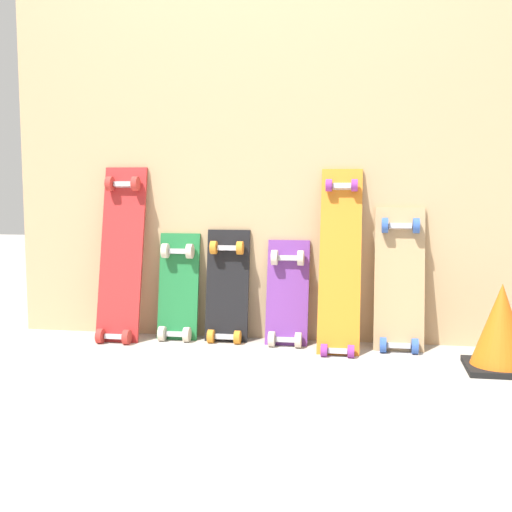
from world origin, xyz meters
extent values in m
plane|color=#B2AAA0|center=(0.00, 0.00, 0.00)|extent=(12.00, 12.00, 0.00)
cube|color=tan|center=(0.00, 0.07, 0.84)|extent=(2.46, 0.04, 1.67)
cube|color=#B22626|center=(-0.67, -0.06, 0.39)|extent=(0.21, 0.22, 0.90)
cube|color=#B7B7BF|center=(-0.67, -0.16, 0.03)|extent=(0.10, 0.04, 0.03)
cube|color=#B7B7BF|center=(-0.67, 0.00, 0.75)|extent=(0.10, 0.04, 0.03)
cylinder|color=red|center=(-0.73, -0.18, 0.04)|extent=(0.03, 0.07, 0.07)
cylinder|color=red|center=(-0.60, -0.18, 0.04)|extent=(0.03, 0.07, 0.07)
cylinder|color=red|center=(-0.73, -0.02, 0.76)|extent=(0.03, 0.07, 0.07)
cylinder|color=red|center=(-0.60, -0.02, 0.76)|extent=(0.03, 0.07, 0.07)
cube|color=#1E7238|center=(-0.40, -0.01, 0.23)|extent=(0.20, 0.12, 0.58)
cube|color=#B7B7BF|center=(-0.40, -0.07, 0.03)|extent=(0.09, 0.04, 0.03)
cube|color=#B7B7BF|center=(-0.40, 0.00, 0.43)|extent=(0.09, 0.04, 0.03)
cylinder|color=beige|center=(-0.46, -0.09, 0.04)|extent=(0.03, 0.07, 0.07)
cylinder|color=beige|center=(-0.33, -0.09, 0.04)|extent=(0.03, 0.07, 0.07)
cylinder|color=beige|center=(-0.46, -0.01, 0.43)|extent=(0.03, 0.07, 0.07)
cylinder|color=beige|center=(-0.33, -0.01, 0.43)|extent=(0.03, 0.07, 0.07)
cube|color=black|center=(-0.15, -0.01, 0.23)|extent=(0.21, 0.11, 0.60)
cube|color=#B7B7BF|center=(-0.15, -0.07, 0.03)|extent=(0.09, 0.04, 0.03)
cube|color=#B7B7BF|center=(-0.15, 0.00, 0.45)|extent=(0.09, 0.04, 0.03)
cylinder|color=orange|center=(-0.22, -0.08, 0.03)|extent=(0.03, 0.06, 0.06)
cylinder|color=orange|center=(-0.09, -0.08, 0.03)|extent=(0.03, 0.06, 0.06)
cylinder|color=orange|center=(-0.22, -0.01, 0.45)|extent=(0.03, 0.06, 0.06)
cylinder|color=orange|center=(-0.09, -0.01, 0.45)|extent=(0.03, 0.06, 0.06)
cube|color=#6B338C|center=(0.14, -0.02, 0.21)|extent=(0.20, 0.15, 0.55)
cube|color=#B7B7BF|center=(0.14, -0.09, 0.03)|extent=(0.09, 0.04, 0.03)
cube|color=#B7B7BF|center=(0.14, 0.00, 0.40)|extent=(0.09, 0.04, 0.03)
cylinder|color=beige|center=(0.08, -0.11, 0.04)|extent=(0.03, 0.07, 0.07)
cylinder|color=beige|center=(0.21, -0.11, 0.04)|extent=(0.03, 0.07, 0.07)
cylinder|color=beige|center=(0.08, -0.02, 0.41)|extent=(0.03, 0.07, 0.07)
cylinder|color=beige|center=(0.21, -0.02, 0.41)|extent=(0.03, 0.07, 0.07)
cube|color=orange|center=(0.39, -0.09, 0.38)|extent=(0.19, 0.29, 0.90)
cube|color=#B7B7BF|center=(0.39, -0.23, 0.02)|extent=(0.09, 0.04, 0.03)
cube|color=#B7B7BF|center=(0.39, -0.01, 0.74)|extent=(0.09, 0.04, 0.03)
cylinder|color=purple|center=(0.33, -0.24, 0.03)|extent=(0.03, 0.06, 0.06)
cylinder|color=purple|center=(0.45, -0.24, 0.03)|extent=(0.03, 0.06, 0.06)
cylinder|color=purple|center=(0.33, -0.02, 0.75)|extent=(0.03, 0.06, 0.06)
cylinder|color=purple|center=(0.45, -0.02, 0.75)|extent=(0.03, 0.06, 0.06)
cube|color=tan|center=(0.66, -0.03, 0.29)|extent=(0.23, 0.17, 0.71)
cube|color=#B7B7BF|center=(0.66, -0.11, 0.03)|extent=(0.10, 0.04, 0.03)
cube|color=#B7B7BF|center=(0.66, 0.00, 0.56)|extent=(0.10, 0.04, 0.03)
cylinder|color=#3359B2|center=(0.59, -0.13, 0.03)|extent=(0.03, 0.07, 0.07)
cylinder|color=#3359B2|center=(0.73, -0.13, 0.03)|extent=(0.03, 0.07, 0.07)
cylinder|color=#3359B2|center=(0.59, -0.02, 0.57)|extent=(0.03, 0.07, 0.07)
cylinder|color=#3359B2|center=(0.73, -0.02, 0.57)|extent=(0.03, 0.07, 0.07)
cube|color=black|center=(1.05, -0.34, 0.01)|extent=(0.27, 0.27, 0.02)
cone|color=orange|center=(1.05, -0.34, 0.19)|extent=(0.23, 0.23, 0.33)
camera|label=1|loc=(0.50, -3.05, 0.75)|focal=45.74mm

